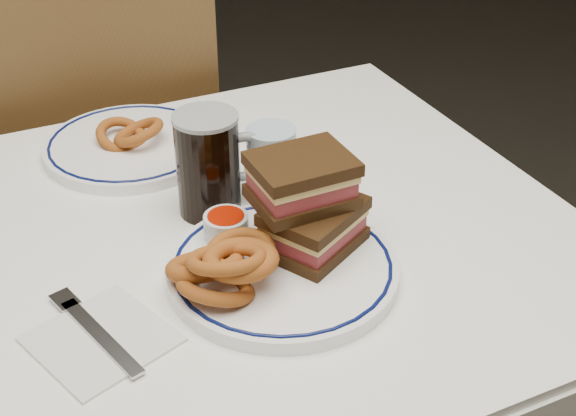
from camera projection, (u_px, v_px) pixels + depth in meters
name	position (u px, v px, depth m)	size (l,w,h in m)	color
dining_table	(131.00, 319.00, 1.12)	(1.27, 0.87, 0.75)	white
chair_far	(97.00, 158.00, 1.70)	(0.47, 0.47, 1.00)	#3F2714
main_plate	(283.00, 269.00, 1.02)	(0.30, 0.30, 0.02)	white
reuben_sandwich	(308.00, 204.00, 1.02)	(0.16, 0.15, 0.13)	black
onion_rings_main	(224.00, 265.00, 0.97)	(0.14, 0.13, 0.10)	brown
ketchup_ramekin	(226.00, 225.00, 1.06)	(0.06, 0.06, 0.04)	silver
beer_mug	(210.00, 163.00, 1.12)	(0.14, 0.09, 0.15)	black
water_glass	(272.00, 164.00, 1.16)	(0.07, 0.07, 0.11)	#A6C3D6
far_plate	(130.00, 145.00, 1.30)	(0.28, 0.28, 0.02)	white
onion_rings_far	(130.00, 134.00, 1.29)	(0.11, 0.10, 0.07)	brown
napkin_fork	(100.00, 337.00, 0.93)	(0.18, 0.20, 0.01)	silver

